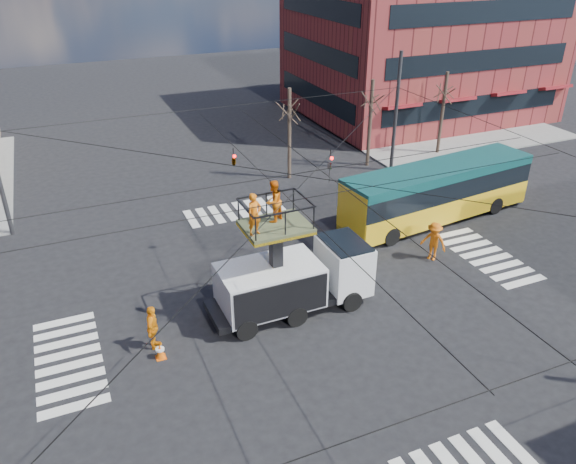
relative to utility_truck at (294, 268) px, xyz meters
The scene contains 13 objects.
ground 2.14m from the utility_truck, 17.80° to the left, with size 120.00×120.00×0.00m, color black.
sidewalk_ne 30.44m from the utility_truck, 44.34° to the left, with size 18.00×18.00×0.12m, color slate.
crosswalks 2.13m from the utility_truck, 17.80° to the left, with size 22.40×22.40×0.02m, color silver, non-canonical shape.
building_ne 33.57m from the utility_truck, 46.84° to the left, with size 20.06×16.06×14.00m.
overhead_network 2.47m from the utility_truck, 44.15° to the left, with size 24.24×24.24×8.00m.
tree_a 15.11m from the utility_truck, 67.36° to the left, with size 2.00×2.00×6.00m.
tree_b 18.25m from the utility_truck, 49.50° to the left, with size 2.00×2.00×6.00m.
tree_c 22.58m from the utility_truck, 37.76° to the left, with size 2.00×2.00×6.00m.
utility_truck is the anchor object (origin of this frame).
city_bus 11.87m from the utility_truck, 23.72° to the left, with size 12.04×3.93×3.20m.
traffic_cone 6.32m from the utility_truck, behind, with size 0.36×0.36×0.63m, color #E65909.
worker_ground 6.18m from the utility_truck, behind, with size 1.12×0.47×1.91m, color orange.
flagger 8.14m from the utility_truck, ahead, with size 1.30×0.75×2.01m, color #D35E0D.
Camera 1 is at (-8.88, -18.58, 14.26)m, focal length 35.00 mm.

